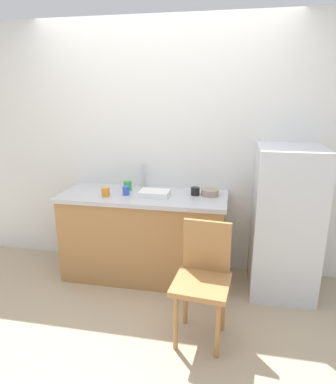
% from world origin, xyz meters
% --- Properties ---
extents(ground_plane, '(8.00, 8.00, 0.00)m').
position_xyz_m(ground_plane, '(0.00, 0.00, 0.00)').
color(ground_plane, tan).
extents(back_wall, '(4.80, 0.10, 2.49)m').
position_xyz_m(back_wall, '(0.00, 1.00, 1.25)').
color(back_wall, silver).
rests_on(back_wall, ground_plane).
extents(cabinet_base, '(1.56, 0.60, 0.82)m').
position_xyz_m(cabinet_base, '(-0.12, 0.65, 0.41)').
color(cabinet_base, '#A87542').
rests_on(cabinet_base, ground_plane).
extents(countertop, '(1.60, 0.64, 0.04)m').
position_xyz_m(countertop, '(-0.12, 0.65, 0.84)').
color(countertop, '#B7B7BC').
rests_on(countertop, cabinet_base).
extents(faucet, '(0.02, 0.02, 0.24)m').
position_xyz_m(faucet, '(-0.18, 0.90, 0.98)').
color(faucet, '#B7B7BC').
rests_on(faucet, countertop).
extents(refrigerator, '(0.56, 0.62, 1.36)m').
position_xyz_m(refrigerator, '(1.20, 0.64, 0.68)').
color(refrigerator, silver).
rests_on(refrigerator, ground_plane).
extents(chair, '(0.44, 0.44, 0.89)m').
position_xyz_m(chair, '(0.54, -0.14, 0.50)').
color(chair, '#A87542').
rests_on(chair, ground_plane).
extents(dish_tray, '(0.28, 0.20, 0.05)m').
position_xyz_m(dish_tray, '(0.00, 0.62, 0.89)').
color(dish_tray, white).
rests_on(dish_tray, countertop).
extents(terracotta_bowl, '(0.16, 0.16, 0.06)m').
position_xyz_m(terracotta_bowl, '(0.51, 0.73, 0.89)').
color(terracotta_bowl, gray).
rests_on(terracotta_bowl, countertop).
extents(cup_blue, '(0.07, 0.07, 0.08)m').
position_xyz_m(cup_blue, '(-0.27, 0.60, 0.90)').
color(cup_blue, blue).
rests_on(cup_blue, countertop).
extents(cup_green, '(0.08, 0.08, 0.10)m').
position_xyz_m(cup_green, '(-0.31, 0.75, 0.91)').
color(cup_green, green).
rests_on(cup_green, countertop).
extents(cup_black, '(0.08, 0.08, 0.07)m').
position_xyz_m(cup_black, '(0.37, 0.72, 0.90)').
color(cup_black, black).
rests_on(cup_black, countertop).
extents(cup_orange, '(0.08, 0.08, 0.08)m').
position_xyz_m(cup_orange, '(-0.45, 0.52, 0.90)').
color(cup_orange, orange).
rests_on(cup_orange, countertop).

